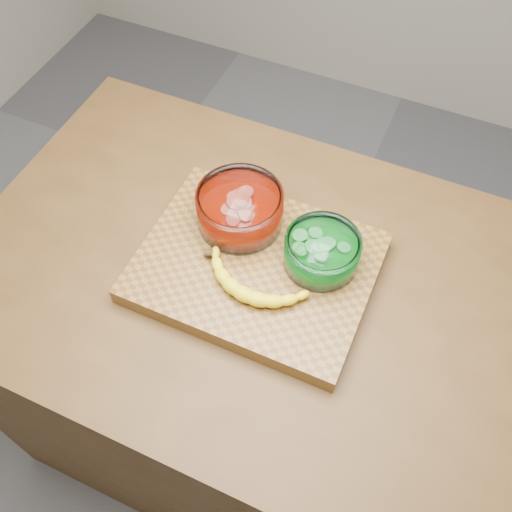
% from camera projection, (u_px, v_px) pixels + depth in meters
% --- Properties ---
extents(ground, '(3.50, 3.50, 0.00)m').
position_uv_depth(ground, '(256.00, 420.00, 1.88)').
color(ground, '#5D5D62').
rests_on(ground, ground).
extents(counter, '(1.20, 0.80, 0.90)m').
position_uv_depth(counter, '(256.00, 365.00, 1.51)').
color(counter, '#513518').
rests_on(counter, ground).
extents(cutting_board, '(0.45, 0.35, 0.04)m').
position_uv_depth(cutting_board, '(256.00, 267.00, 1.12)').
color(cutting_board, brown).
rests_on(cutting_board, counter).
extents(bowl_red, '(0.17, 0.17, 0.08)m').
position_uv_depth(bowl_red, '(240.00, 209.00, 1.13)').
color(bowl_red, white).
rests_on(bowl_red, cutting_board).
extents(bowl_green, '(0.14, 0.14, 0.07)m').
position_uv_depth(bowl_green, '(322.00, 252.00, 1.08)').
color(bowl_green, white).
rests_on(bowl_green, cutting_board).
extents(banana, '(0.24, 0.12, 0.03)m').
position_uv_depth(banana, '(253.00, 282.00, 1.06)').
color(banana, yellow).
rests_on(banana, cutting_board).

